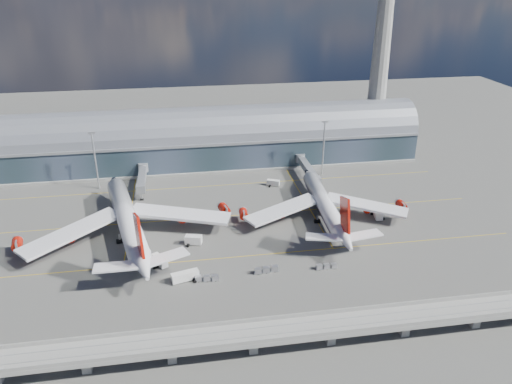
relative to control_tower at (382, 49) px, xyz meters
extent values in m
plane|color=#474744|center=(-85.00, -83.00, -51.64)|extent=(500.00, 500.00, 0.00)
cube|color=gold|center=(-85.00, -93.00, -51.63)|extent=(200.00, 0.25, 0.01)
cube|color=gold|center=(-85.00, -63.00, -51.63)|extent=(200.00, 0.25, 0.01)
cube|color=gold|center=(-85.00, -33.00, -51.63)|extent=(200.00, 0.25, 0.01)
cube|color=gold|center=(-120.00, -53.00, -51.63)|extent=(0.25, 80.00, 0.01)
cube|color=gold|center=(-50.00, -53.00, -51.63)|extent=(0.25, 80.00, 0.01)
cube|color=#212F37|center=(-85.00, -5.00, -44.64)|extent=(200.00, 28.00, 14.00)
cylinder|color=slate|center=(-85.00, -5.00, -37.64)|extent=(200.00, 28.00, 28.00)
cube|color=gray|center=(-85.00, -19.00, -37.64)|extent=(200.00, 1.00, 1.20)
cube|color=gray|center=(-85.00, -5.00, -51.04)|extent=(200.00, 30.00, 1.20)
cube|color=gray|center=(0.00, 0.00, -47.64)|extent=(18.00, 18.00, 8.00)
cone|color=gray|center=(0.00, 0.00, -6.64)|extent=(10.00, 10.00, 90.00)
cube|color=gray|center=(-85.00, -138.00, -46.14)|extent=(220.00, 8.50, 1.20)
cube|color=gray|center=(-85.00, -142.00, -45.04)|extent=(220.00, 0.40, 1.20)
cube|color=gray|center=(-85.00, -134.00, -45.04)|extent=(220.00, 0.40, 1.20)
cube|color=gray|center=(-85.00, -139.50, -45.49)|extent=(220.00, 0.12, 0.12)
cube|color=gray|center=(-85.00, -136.50, -45.49)|extent=(220.00, 0.12, 0.12)
cube|color=gray|center=(-125.00, -138.00, -49.14)|extent=(2.20, 2.20, 5.00)
cube|color=gray|center=(-105.00, -138.00, -49.14)|extent=(2.20, 2.20, 5.00)
cube|color=gray|center=(-85.00, -138.00, -49.14)|extent=(2.20, 2.20, 5.00)
cube|color=gray|center=(-65.00, -138.00, -49.14)|extent=(2.20, 2.20, 5.00)
cube|color=gray|center=(-45.00, -138.00, -49.14)|extent=(2.20, 2.20, 5.00)
cube|color=gray|center=(-25.00, -138.00, -49.14)|extent=(2.20, 2.20, 5.00)
cylinder|color=gray|center=(-135.00, -28.00, -39.14)|extent=(0.70, 0.70, 25.00)
cube|color=gray|center=(-135.00, -28.00, -26.44)|extent=(3.00, 0.40, 1.00)
cylinder|color=gray|center=(-35.00, -28.00, -39.14)|extent=(0.70, 0.70, 25.00)
cube|color=gray|center=(-35.00, -28.00, -26.44)|extent=(3.00, 0.40, 1.00)
cylinder|color=white|center=(-119.72, -71.98, -44.71)|extent=(19.21, 59.47, 7.15)
cone|color=white|center=(-126.52, -39.70, -44.71)|extent=(8.84, 10.22, 7.15)
cone|color=white|center=(-112.46, -106.45, -43.81)|extent=(9.76, 14.60, 7.15)
cube|color=#A71207|center=(-113.15, -103.17, -34.99)|extent=(3.52, 13.24, 14.80)
cube|color=white|center=(-137.57, -78.02, -45.60)|extent=(33.38, 29.97, 2.89)
cube|color=white|center=(-100.95, -70.32, -45.60)|extent=(37.10, 18.59, 2.89)
cylinder|color=#A71207|center=(-138.70, -75.98, -47.61)|extent=(4.65, 6.20, 3.58)
cylinder|color=#A71207|center=(-154.98, -79.40, -47.61)|extent=(4.65, 6.20, 3.58)
cylinder|color=#A71207|center=(-100.74, -67.99, -47.61)|extent=(4.65, 6.20, 3.58)
cylinder|color=#A71207|center=(-84.46, -64.56, -47.61)|extent=(4.65, 6.20, 3.58)
cylinder|color=gray|center=(-124.03, -51.53, -49.96)|extent=(0.56, 0.56, 3.35)
cylinder|color=gray|center=(-122.30, -77.09, -49.96)|extent=(0.67, 0.67, 3.35)
cylinder|color=gray|center=(-115.30, -75.62, -49.96)|extent=(0.67, 0.67, 3.35)
cylinder|color=black|center=(-122.30, -77.09, -51.02)|extent=(2.75, 2.15, 1.68)
cylinder|color=black|center=(-115.30, -75.62, -51.02)|extent=(2.75, 2.15, 1.68)
cylinder|color=white|center=(-46.81, -69.89, -45.62)|extent=(8.34, 49.58, 5.92)
cone|color=white|center=(-45.44, -42.19, -45.62)|extent=(6.31, 8.44, 5.92)
cone|color=white|center=(-48.27, -99.63, -44.80)|extent=(6.51, 12.52, 5.92)
cube|color=#A71207|center=(-48.12, -96.57, -37.05)|extent=(1.31, 12.22, 13.51)
cube|color=white|center=(-62.87, -71.14, -46.43)|extent=(31.33, 20.48, 2.53)
cube|color=white|center=(-30.95, -72.71, -46.43)|extent=(30.62, 22.78, 2.53)
cylinder|color=black|center=(-46.81, -69.89, -47.24)|extent=(7.20, 44.48, 5.03)
cylinder|color=#A71207|center=(-63.36, -69.07, -48.27)|extent=(3.51, 5.26, 3.27)
cylinder|color=#A71207|center=(-77.54, -68.37, -48.27)|extent=(3.51, 5.26, 3.27)
cylinder|color=#A71207|center=(-30.26, -70.71, -48.27)|extent=(3.51, 5.26, 3.27)
cylinder|color=#A71207|center=(-16.07, -71.40, -48.27)|extent=(3.51, 5.26, 3.27)
cylinder|color=gray|center=(-45.95, -52.51, -50.11)|extent=(0.51, 0.51, 3.06)
cylinder|color=gray|center=(-50.27, -73.81, -50.11)|extent=(0.61, 0.61, 3.06)
cylinder|color=gray|center=(-43.75, -74.13, -50.11)|extent=(0.61, 0.61, 3.06)
cylinder|color=black|center=(-50.27, -73.81, -51.08)|extent=(2.32, 1.64, 1.53)
cylinder|color=black|center=(-43.75, -74.13, -51.08)|extent=(2.32, 1.64, 1.53)
cube|color=gray|center=(-116.22, -31.00, -46.44)|extent=(3.00, 24.00, 3.00)
cube|color=gray|center=(-116.22, -43.00, -46.44)|extent=(3.60, 3.60, 3.40)
cylinder|color=gray|center=(-116.22, -19.00, -46.44)|extent=(4.40, 4.40, 4.00)
cylinder|color=gray|center=(-116.22, -43.00, -49.94)|extent=(0.50, 0.50, 3.40)
cylinder|color=black|center=(-116.22, -43.00, -51.29)|extent=(1.40, 0.80, 0.80)
cube|color=gray|center=(-43.31, -33.00, -46.44)|extent=(3.00, 28.00, 3.00)
cube|color=gray|center=(-43.31, -47.00, -46.44)|extent=(3.60, 3.60, 3.40)
cylinder|color=gray|center=(-43.31, -19.00, -46.44)|extent=(4.40, 4.40, 4.00)
cylinder|color=gray|center=(-43.31, -47.00, -49.94)|extent=(0.50, 0.50, 3.40)
cylinder|color=black|center=(-43.31, -47.00, -51.29)|extent=(1.40, 0.80, 0.80)
cube|color=silver|center=(-108.40, -93.51, -50.07)|extent=(5.35, 7.05, 2.54)
cylinder|color=black|center=(-107.32, -91.61, -51.20)|extent=(2.56, 1.98, 0.88)
cylinder|color=black|center=(-109.49, -95.41, -51.20)|extent=(2.56, 1.98, 0.88)
cube|color=silver|center=(-96.98, -82.35, -49.81)|extent=(6.20, 4.07, 2.96)
cylinder|color=black|center=(-95.22, -81.86, -51.12)|extent=(1.76, 3.02, 1.03)
cylinder|color=black|center=(-98.73, -82.85, -51.12)|extent=(1.76, 3.02, 1.03)
cube|color=silver|center=(-100.63, -103.99, -49.95)|extent=(8.77, 4.48, 2.74)
cylinder|color=black|center=(-98.02, -104.68, -51.16)|extent=(1.58, 2.79, 0.95)
cylinder|color=black|center=(-103.24, -103.31, -51.16)|extent=(1.58, 2.79, 0.95)
cube|color=silver|center=(-26.29, -73.60, -49.80)|extent=(3.74, 7.21, 2.98)
cylinder|color=black|center=(-26.66, -71.43, -51.12)|extent=(2.99, 1.49, 1.03)
cylinder|color=black|center=(-25.93, -75.77, -51.12)|extent=(2.99, 1.49, 1.03)
cube|color=silver|center=(-44.30, -61.75, -50.09)|extent=(3.14, 5.17, 2.51)
cylinder|color=black|center=(-44.60, -60.24, -51.20)|extent=(2.54, 1.33, 0.87)
cylinder|color=black|center=(-43.99, -63.26, -51.20)|extent=(2.54, 1.33, 0.87)
cube|color=silver|center=(-59.88, -37.17, -50.17)|extent=(5.87, 4.22, 2.38)
cylinder|color=black|center=(-58.29, -36.43, -51.22)|extent=(1.71, 2.42, 0.82)
cylinder|color=black|center=(-61.48, -37.91, -51.22)|extent=(1.71, 2.42, 0.82)
cube|color=gray|center=(-77.96, -103.86, -51.37)|extent=(2.69, 1.93, 0.32)
cube|color=#A1A1A6|center=(-77.96, -103.86, -50.53)|extent=(2.26, 1.78, 1.58)
cube|color=gray|center=(-75.23, -103.58, -51.37)|extent=(2.69, 1.93, 0.32)
cube|color=#A1A1A6|center=(-75.23, -103.58, -50.53)|extent=(2.26, 1.78, 1.58)
cube|color=gray|center=(-72.51, -103.31, -51.37)|extent=(2.69, 1.93, 0.32)
cube|color=#A1A1A6|center=(-72.51, -103.31, -50.53)|extent=(2.26, 1.78, 1.58)
cube|color=gray|center=(-96.73, -104.82, -51.39)|extent=(2.54, 1.82, 0.30)
cube|color=#A1A1A6|center=(-96.73, -104.82, -50.59)|extent=(2.13, 1.68, 1.50)
cube|color=gray|center=(-94.15, -105.07, -51.39)|extent=(2.54, 1.82, 0.30)
cube|color=#A1A1A6|center=(-94.15, -105.07, -50.59)|extent=(2.13, 1.68, 1.50)
cube|color=gray|center=(-91.57, -105.32, -51.39)|extent=(2.54, 1.82, 0.30)
cube|color=#A1A1A6|center=(-91.57, -105.32, -50.59)|extent=(2.13, 1.68, 1.50)
cube|color=gray|center=(-58.37, -104.60, -51.41)|extent=(2.26, 1.54, 0.28)
cube|color=#A1A1A6|center=(-58.37, -104.60, -50.67)|extent=(1.89, 1.44, 1.39)
cube|color=gray|center=(-55.97, -104.67, -51.41)|extent=(2.26, 1.54, 0.28)
cube|color=#A1A1A6|center=(-55.97, -104.67, -50.67)|extent=(1.89, 1.44, 1.39)
cube|color=gray|center=(-53.57, -104.74, -51.41)|extent=(2.26, 1.54, 0.28)
cube|color=#A1A1A6|center=(-53.57, -104.74, -50.67)|extent=(1.89, 1.44, 1.39)
camera|label=1|loc=(-100.19, -233.87, 36.57)|focal=35.00mm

